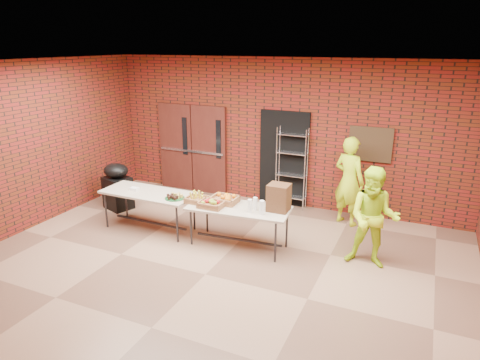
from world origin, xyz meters
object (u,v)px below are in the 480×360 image
object	(u,v)px
wire_rack	(292,168)
table_right	(239,211)
table_left	(149,195)
volunteer_woman	(349,181)
covered_grill	(117,186)
volunteer_man	(373,218)
coffee_dispenser	(279,198)

from	to	relation	value
wire_rack	table_right	bearing A→B (deg)	-96.76
table_left	volunteer_woman	bearing A→B (deg)	28.58
table_right	volunteer_woman	bearing A→B (deg)	44.31
wire_rack	volunteer_woman	distance (m)	1.35
covered_grill	volunteer_woman	distance (m)	4.89
table_left	covered_grill	xyz separation A→B (m)	(-1.27, 0.60, -0.18)
table_left	volunteer_woman	xyz separation A→B (m)	(3.45, 1.83, 0.20)
wire_rack	covered_grill	bearing A→B (deg)	-154.79
table_left	volunteer_man	xyz separation A→B (m)	(4.13, 0.26, 0.14)
volunteer_man	table_left	bearing A→B (deg)	-177.07
table_right	covered_grill	distance (m)	3.22
table_left	covered_grill	world-z (taller)	covered_grill
wire_rack	table_left	bearing A→B (deg)	-134.24
table_left	table_right	xyz separation A→B (m)	(1.89, 0.01, -0.02)
covered_grill	volunteer_woman	xyz separation A→B (m)	(4.72, 1.23, 0.38)
table_right	wire_rack	bearing A→B (deg)	78.09
covered_grill	volunteer_man	world-z (taller)	volunteer_man
table_right	covered_grill	xyz separation A→B (m)	(-3.16, 0.59, -0.17)
wire_rack	table_right	size ratio (longest dim) A/B	0.96
coffee_dispenser	volunteer_man	size ratio (longest dim) A/B	0.28
table_right	coffee_dispenser	bearing A→B (deg)	7.89
volunteer_man	covered_grill	bearing A→B (deg)	175.69
wire_rack	covered_grill	xyz separation A→B (m)	(-3.42, -1.60, -0.38)
volunteer_man	wire_rack	bearing A→B (deg)	134.77
table_left	coffee_dispenser	bearing A→B (deg)	4.45
table_left	volunteer_woman	distance (m)	3.91
wire_rack	table_right	xyz separation A→B (m)	(-0.26, -2.19, -0.21)
volunteer_man	table_right	bearing A→B (deg)	-174.39
volunteer_woman	table_right	bearing A→B (deg)	74.13
table_right	volunteer_man	world-z (taller)	volunteer_man
table_right	volunteer_man	xyz separation A→B (m)	(2.24, 0.25, 0.16)
volunteer_woman	volunteer_man	bearing A→B (deg)	138.27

